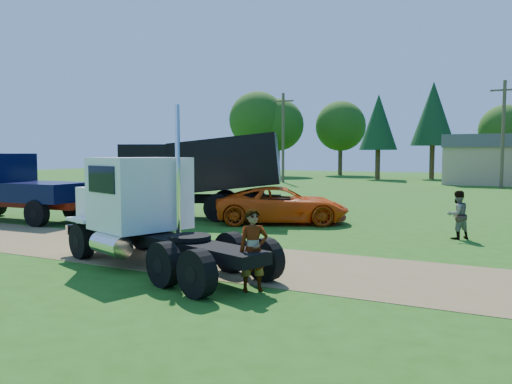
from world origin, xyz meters
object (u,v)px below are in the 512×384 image
at_px(white_semi_tractor, 141,210).
at_px(black_dump_truck, 192,172).
at_px(spectator_a, 253,250).
at_px(navy_truck, 10,186).
at_px(orange_pickup, 282,205).

bearing_deg(white_semi_tractor, black_dump_truck, 135.09).
height_order(black_dump_truck, spectator_a, black_dump_truck).
distance_m(black_dump_truck, navy_truck, 7.89).
bearing_deg(navy_truck, spectator_a, -23.23).
relative_size(white_semi_tractor, spectator_a, 4.00).
bearing_deg(spectator_a, white_semi_tractor, 122.05).
distance_m(white_semi_tractor, spectator_a, 4.14).
xyz_separation_m(black_dump_truck, orange_pickup, (4.33, 0.27, -1.34)).
bearing_deg(orange_pickup, spectator_a, 175.14).
relative_size(white_semi_tractor, orange_pickup, 1.27).
height_order(black_dump_truck, orange_pickup, black_dump_truck).
bearing_deg(navy_truck, black_dump_truck, 29.27).
bearing_deg(spectator_a, black_dump_truck, 88.17).
bearing_deg(white_semi_tractor, spectator_a, 3.22).
bearing_deg(white_semi_tractor, navy_truck, 178.11).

